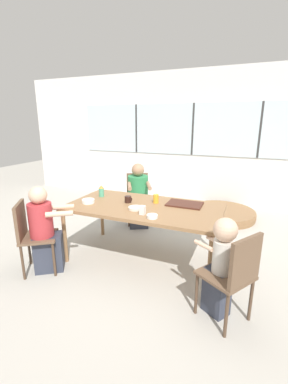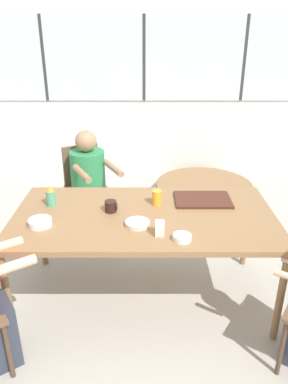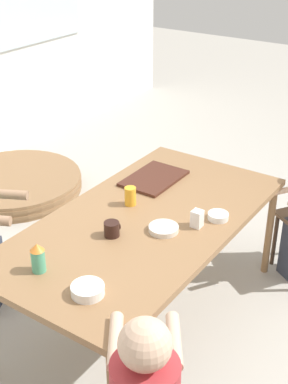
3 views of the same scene
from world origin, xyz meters
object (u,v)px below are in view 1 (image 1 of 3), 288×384
Objects in this scene: chair_for_man_blue_shirt at (138,193)px; person_woman_green_shirt at (45,233)px; sippy_cup at (101,191)px; bowl_cereal at (135,208)px; person_man_blue_shirt at (138,199)px; juice_glass at (156,199)px; coffee_mug at (128,199)px; bowl_fruit at (88,201)px; bowl_white_shallow at (152,216)px; person_toddler at (220,266)px; milk_carton_small at (142,210)px; chair_for_toddler at (235,272)px; folded_table_stack at (221,213)px; chair_for_woman_green_shirt at (30,231)px.

chair_for_man_blue_shirt is 1.93m from person_woman_green_shirt.
sippy_cup is 0.95× the size of bowl_cereal.
bowl_cereal is (0.50, -1.23, 0.28)m from person_man_blue_shirt.
juice_glass is at bearing 66.59° from bowl_cereal.
person_woman_green_shirt reaches higher than bowl_cereal.
bowl_fruit is at bearing -155.52° from coffee_mug.
bowl_fruit is at bearing 168.79° from bowl_white_shallow.
bowl_fruit is at bearing 59.05° from chair_for_man_blue_shirt.
bowl_white_shallow is (0.79, -1.42, 0.28)m from person_man_blue_shirt.
person_toddler is at bearing 104.02° from chair_for_man_blue_shirt.
chair_for_man_blue_shirt is 9.40× the size of coffee_mug.
person_man_blue_shirt is 1.54m from milk_carton_small.
sippy_cup is 1.57× the size of milk_carton_small.
chair_for_toddler is 2.79m from folded_table_stack.
folded_table_stack is (0.67, 1.81, -0.72)m from juice_glass.
person_woman_green_shirt is 3.22m from folded_table_stack.
juice_glass is 2.07m from folded_table_stack.
milk_carton_small is at bearing -44.64° from coffee_mug.
bowl_white_shallow is 0.10× the size of folded_table_stack.
juice_glass is 1.13× the size of milk_carton_small.
person_man_blue_shirt is at bearing 128.06° from chair_for_woman_green_shirt.
person_man_blue_shirt is 10.54× the size of milk_carton_small.
chair_for_toddler is 7.55× the size of juice_glass.
chair_for_woman_green_shirt is 7.55× the size of juice_glass.
chair_for_man_blue_shirt is 7.15× the size of bowl_white_shallow.
juice_glass is at bearing 105.60° from bowl_white_shallow.
bowl_fruit is (-0.82, 0.13, -0.03)m from milk_carton_small.
sippy_cup reaches higher than coffee_mug.
person_toddler is 1.28m from juice_glass.
coffee_mug is 0.64m from bowl_white_shallow.
coffee_mug is (0.89, 0.82, 0.26)m from chair_for_woman_green_shirt.
person_woman_green_shirt reaches higher than bowl_white_shallow.
person_man_blue_shirt is at bearing 76.11° from chair_for_toddler.
sippy_cup is (-1.86, 0.90, 0.30)m from chair_for_toddler.
person_man_blue_shirt reaches higher than bowl_cereal.
bowl_cereal is (0.67, -0.32, -0.07)m from sippy_cup.
milk_carton_small is (0.73, -1.51, 0.27)m from chair_for_man_blue_shirt.
juice_glass reaches higher than bowl_white_shallow.
chair_for_toddler is 0.15m from person_toddler.
person_man_blue_shirt is at bearing 75.22° from person_toddler.
person_woman_green_shirt is 2.02m from person_toddler.
person_toddler is 1.48m from coffee_mug.
chair_for_woman_green_shirt is 0.77m from bowl_fruit.
folded_table_stack is at bearing 50.98° from sippy_cup.
chair_for_man_blue_shirt is 1.66m from folded_table_stack.
chair_for_toddler is at bearing -23.13° from bowl_white_shallow.
chair_for_man_blue_shirt is at bearing -90.00° from person_man_blue_shirt.
sippy_cup is at bearing 151.95° from bowl_white_shallow.
milk_carton_small is (-0.92, 0.37, 0.29)m from person_toddler.
bowl_cereal is at bearing -110.85° from folded_table_stack.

